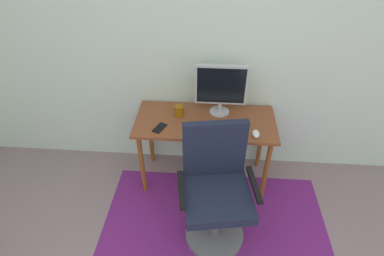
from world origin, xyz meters
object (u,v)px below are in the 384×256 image
Objects in this scene: coffee_cup at (179,111)px; cell_phone at (160,128)px; desk at (205,128)px; computer_mouse at (256,134)px; monitor at (221,87)px; office_chair at (216,194)px; keyboard at (221,131)px.

coffee_cup is 0.70× the size of cell_phone.
desk is 0.48m from computer_mouse.
coffee_cup is 0.26m from cell_phone.
monitor is 0.64m from cell_phone.
coffee_cup is at bearing 78.97° from cell_phone.
coffee_cup reaches higher than cell_phone.
office_chair reaches higher than computer_mouse.
keyboard is at bearing 174.83° from computer_mouse.
coffee_cup is (-0.38, 0.22, 0.04)m from keyboard.
desk is 8.91× the size of cell_phone.
keyboard is at bearing 77.34° from office_chair.
keyboard is (0.01, -0.29, -0.26)m from monitor.
office_chair reaches higher than cell_phone.
coffee_cup is at bearing 150.14° from keyboard.
computer_mouse is (0.29, -0.03, 0.01)m from keyboard.
coffee_cup is at bearing 165.91° from desk.
desk is 2.90× the size of keyboard.
monitor is at bearing 92.57° from keyboard.
office_chair is at bearing -79.78° from desk.
monitor is 1.10× the size of keyboard.
computer_mouse is 0.60m from office_chair.
keyboard is 0.53m from office_chair.
computer_mouse is 0.74× the size of cell_phone.
desk is 0.65m from office_chair.
office_chair is (0.11, -0.62, -0.16)m from desk.
keyboard is 0.44m from coffee_cup.
monitor is at bearing 133.73° from computer_mouse.
computer_mouse is at bearing -46.27° from monitor.
coffee_cup reaches higher than computer_mouse.
desk is at bearing 156.89° from computer_mouse.
cell_phone is at bearing 177.44° from computer_mouse.
cell_phone is (-0.82, 0.04, -0.01)m from computer_mouse.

